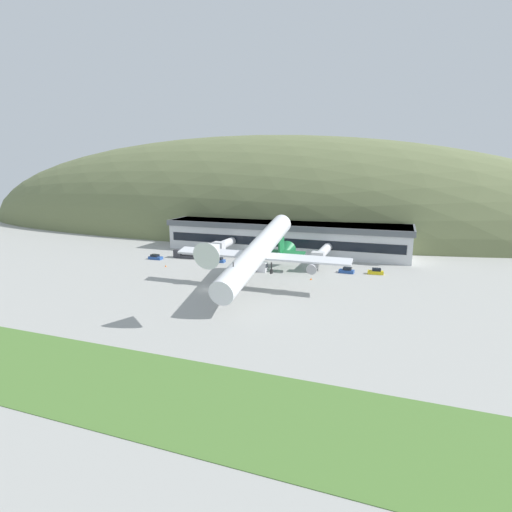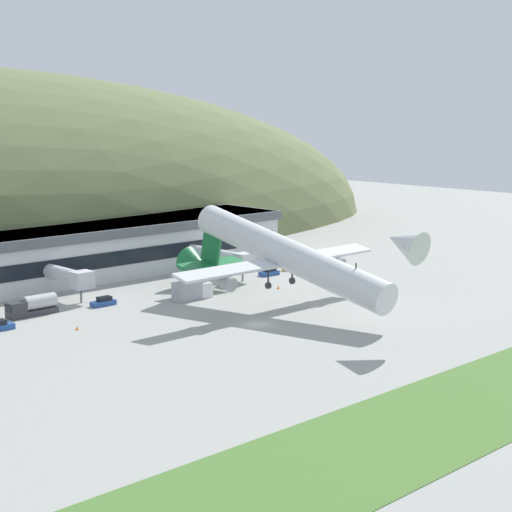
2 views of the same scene
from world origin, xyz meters
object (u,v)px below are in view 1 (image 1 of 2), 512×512
object	(u,v)px
service_car_3	(218,260)
box_truck	(253,265)
service_car_2	(155,257)
service_car_1	(347,271)
fuel_truck	(187,253)
traffic_cone_0	(311,279)
jetway_0	(224,244)
traffic_cone_1	(166,266)
terminal_building	(286,235)
cargo_airplane	(259,252)
jetway_1	(322,253)
service_car_0	(376,272)

from	to	relation	value
service_car_3	box_truck	distance (m)	14.99
service_car_2	service_car_1	bearing A→B (deg)	2.80
service_car_1	service_car_2	distance (m)	58.17
fuel_truck	box_truck	distance (m)	26.68
fuel_truck	traffic_cone_0	size ratio (longest dim) A/B	14.21
jetway_0	traffic_cone_0	distance (m)	36.86
service_car_2	traffic_cone_1	bearing A→B (deg)	-42.02
terminal_building	traffic_cone_0	bearing A→B (deg)	-64.33
service_car_2	traffic_cone_1	xyz separation A→B (m)	(8.55, -7.70, -0.36)
jetway_0	traffic_cone_1	size ratio (longest dim) A/B	20.77
service_car_3	service_car_1	bearing A→B (deg)	-0.15
terminal_building	service_car_1	bearing A→B (deg)	-44.39
traffic_cone_1	terminal_building	bearing A→B (deg)	52.13
fuel_truck	jetway_0	bearing A→B (deg)	29.13
cargo_airplane	fuel_truck	bearing A→B (deg)	143.84
service_car_2	box_truck	bearing A→B (deg)	-5.75
cargo_airplane	traffic_cone_0	world-z (taller)	cargo_airplane
box_truck	traffic_cone_1	world-z (taller)	box_truck
terminal_building	service_car_2	world-z (taller)	terminal_building
jetway_0	jetway_1	distance (m)	31.99
service_car_2	fuel_truck	world-z (taller)	fuel_truck
service_car_0	service_car_2	xyz separation A→B (m)	(-65.52, -4.07, -0.03)
cargo_airplane	service_car_2	world-z (taller)	cargo_airplane
terminal_building	service_car_0	bearing A→B (deg)	-35.15
service_car_1	traffic_cone_1	bearing A→B (deg)	-167.99
cargo_airplane	jetway_0	bearing A→B (deg)	126.98
service_car_1	traffic_cone_0	distance (m)	12.66
cargo_airplane	service_car_2	size ratio (longest dim) A/B	11.94
cargo_airplane	box_truck	distance (m)	18.28
traffic_cone_1	jetway_1	bearing A→B (deg)	20.38
service_car_1	box_truck	distance (m)	25.24
box_truck	service_car_3	bearing A→B (deg)	154.97
jetway_0	service_car_3	size ratio (longest dim) A/B	2.86
service_car_3	box_truck	world-z (taller)	box_truck
service_car_1	service_car_2	bearing A→B (deg)	-177.20
service_car_0	jetway_1	bearing A→B (deg)	165.96
cargo_airplane	service_car_1	world-z (taller)	cargo_airplane
traffic_cone_0	service_car_0	bearing A→B (deg)	37.21
jetway_0	cargo_airplane	world-z (taller)	cargo_airplane
service_car_3	fuel_truck	bearing A→B (deg)	170.73
box_truck	traffic_cone_0	world-z (taller)	box_truck
jetway_0	service_car_1	bearing A→B (deg)	-11.06
jetway_1	traffic_cone_1	bearing A→B (deg)	-159.62
terminal_building	traffic_cone_0	xyz separation A→B (m)	(15.93, -33.14, -5.41)
service_car_0	service_car_2	distance (m)	65.65
cargo_airplane	service_car_0	bearing A→B (deg)	42.49
service_car_0	traffic_cone_1	distance (m)	58.18
cargo_airplane	fuel_truck	distance (m)	40.66
terminal_building	traffic_cone_1	bearing A→B (deg)	-127.87
box_truck	traffic_cone_0	bearing A→B (deg)	-13.07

